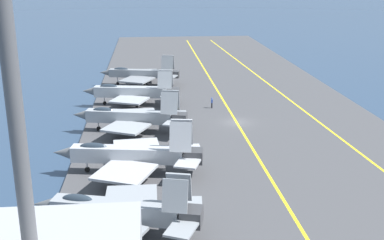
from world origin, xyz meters
The scene contains 10 objects.
ground_plane centered at (0.00, 0.00, 0.00)m, with size 2000.00×2000.00×0.00m, color navy.
carrier_deck centered at (0.00, 0.00, 0.20)m, with size 204.70×46.09×0.40m, color #424244.
deck_stripe_foul_line centered at (0.00, -12.68, 0.40)m, with size 184.23×0.36×0.01m, color yellow.
deck_stripe_centerline centered at (0.00, 0.00, 0.40)m, with size 184.23×0.36×0.01m, color yellow.
parked_jet_nearest centered at (-31.71, 16.28, 2.69)m, with size 13.20×15.45×5.98m.
parked_jet_second centered at (-18.18, 15.65, 2.71)m, with size 14.25×17.38×6.49m.
parked_jet_third centered at (-3.09, 15.94, 2.68)m, with size 12.61×16.83×6.27m.
parked_jet_fourth centered at (11.51, 16.17, 2.78)m, with size 12.47×16.99×6.20m.
parked_jet_fifth centered at (26.77, 14.76, 2.81)m, with size 13.88×16.51×6.21m.
crew_blue_vest centered at (8.37, 2.73, 1.41)m, with size 0.41×0.30×1.84m.
Camera 1 is at (-69.88, 13.46, 22.75)m, focal length 45.00 mm.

